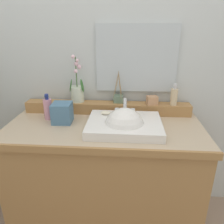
{
  "coord_description": "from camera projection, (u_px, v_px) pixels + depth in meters",
  "views": [
    {
      "loc": [
        0.15,
        -1.34,
        1.46
      ],
      "look_at": [
        0.06,
        -0.01,
        0.94
      ],
      "focal_mm": 35.08,
      "sensor_mm": 36.0,
      "label": 1
    }
  ],
  "objects": [
    {
      "name": "back_ledge",
      "position": [
        107.0,
        108.0,
        1.68
      ],
      "size": [
        1.26,
        0.11,
        0.08
      ],
      "primitive_type": "cube",
      "color": "#A87845",
      "rests_on": "vanity_cabinet"
    },
    {
      "name": "trinket_box",
      "position": [
        152.0,
        100.0,
        1.62
      ],
      "size": [
        0.09,
        0.07,
        0.06
      ],
      "primitive_type": "cube",
      "rotation": [
        0.0,
        0.0,
        0.2
      ],
      "color": "tan",
      "rests_on": "back_ledge"
    },
    {
      "name": "reed_diffuser",
      "position": [
        118.0,
        98.0,
        1.67
      ],
      "size": [
        0.07,
        0.09,
        0.24
      ],
      "color": "slate",
      "rests_on": "back_ledge"
    },
    {
      "name": "potted_plant",
      "position": [
        77.0,
        91.0,
        1.66
      ],
      "size": [
        0.12,
        0.1,
        0.35
      ],
      "color": "silver",
      "rests_on": "back_ledge"
    },
    {
      "name": "lotion_bottle",
      "position": [
        48.0,
        109.0,
        1.56
      ],
      "size": [
        0.06,
        0.06,
        0.19
      ],
      "color": "pink",
      "rests_on": "vanity_cabinet"
    },
    {
      "name": "sink_basin",
      "position": [
        124.0,
        127.0,
        1.41
      ],
      "size": [
        0.48,
        0.38,
        0.28
      ],
      "color": "white",
      "rests_on": "vanity_cabinet"
    },
    {
      "name": "wall_back",
      "position": [
        109.0,
        61.0,
        1.73
      ],
      "size": [
        3.08,
        0.2,
        2.4
      ],
      "primitive_type": "cube",
      "color": "silver",
      "rests_on": "ground"
    },
    {
      "name": "mirror",
      "position": [
        137.0,
        59.0,
        1.59
      ],
      "size": [
        0.59,
        0.02,
        0.48
      ],
      "primitive_type": "cube",
      "color": "silver"
    },
    {
      "name": "vanity_cabinet",
      "position": [
        105.0,
        176.0,
        1.63
      ],
      "size": [
        1.33,
        0.61,
        0.84
      ],
      "color": "#A87845",
      "rests_on": "ground"
    },
    {
      "name": "tissue_box",
      "position": [
        62.0,
        113.0,
        1.51
      ],
      "size": [
        0.13,
        0.13,
        0.14
      ],
      "primitive_type": "cube",
      "rotation": [
        0.0,
        0.0,
        0.04
      ],
      "color": "teal",
      "rests_on": "vanity_cabinet"
    },
    {
      "name": "soap_bar",
      "position": [
        106.0,
        113.0,
        1.51
      ],
      "size": [
        0.07,
        0.04,
        0.02
      ],
      "primitive_type": "ellipsoid",
      "color": "#EDE4C6",
      "rests_on": "sink_basin"
    },
    {
      "name": "soap_dispenser",
      "position": [
        174.0,
        96.0,
        1.6
      ],
      "size": [
        0.05,
        0.05,
        0.16
      ],
      "color": "beige",
      "rests_on": "back_ledge"
    },
    {
      "name": "floor",
      "position": [
        105.0,
        222.0,
        1.8
      ],
      "size": [
        3.08,
        3.78,
        0.1
      ],
      "primitive_type": "cube",
      "color": "gray",
      "rests_on": "ground"
    }
  ]
}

